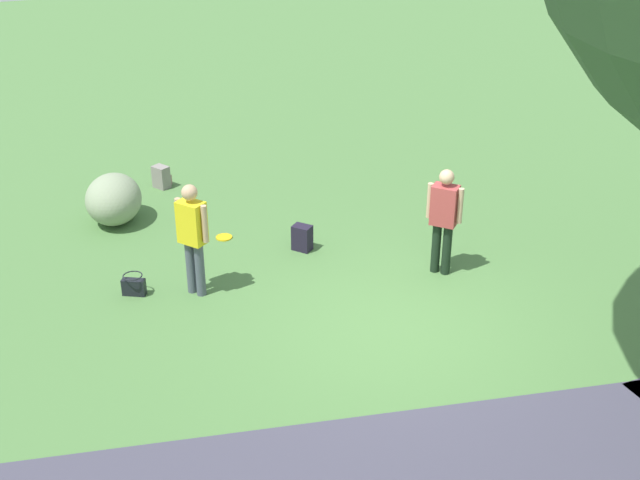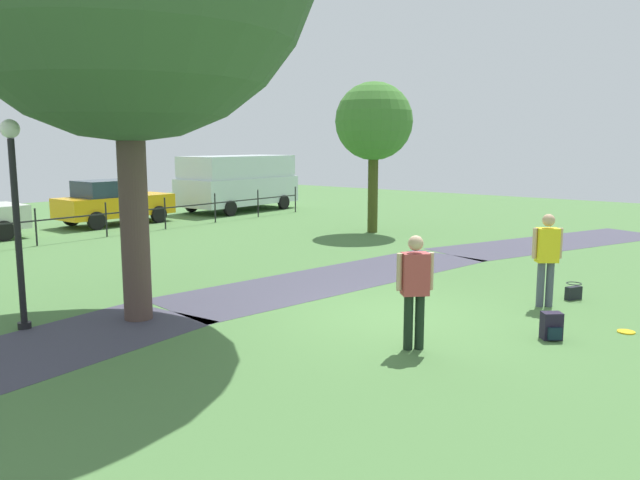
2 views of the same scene
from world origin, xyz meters
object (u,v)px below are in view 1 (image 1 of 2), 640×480
object	(u,v)px
man_near_boulder	(444,215)
spare_backpack_on_lawn	(303,238)
backpack_by_boulder	(162,177)
frisbee_on_grass	(224,237)
handbag_on_grass	(134,286)
lawn_boulder	(114,199)
woman_with_handbag	(193,232)

from	to	relation	value
man_near_boulder	spare_backpack_on_lawn	xyz separation A→B (m)	(1.65, -1.35, -0.73)
backpack_by_boulder	frisbee_on_grass	world-z (taller)	backpack_by_boulder
handbag_on_grass	lawn_boulder	bearing A→B (deg)	-91.60
handbag_on_grass	backpack_by_boulder	xyz separation A→B (m)	(-1.03, -3.58, 0.05)
man_near_boulder	handbag_on_grass	distance (m)	4.43
backpack_by_boulder	spare_backpack_on_lawn	world-z (taller)	same
frisbee_on_grass	spare_backpack_on_lawn	bearing A→B (deg)	143.24
woman_with_handbag	spare_backpack_on_lawn	xyz separation A→B (m)	(-1.80, -0.73, -0.75)
man_near_boulder	backpack_by_boulder	size ratio (longest dim) A/B	4.00
lawn_boulder	woman_with_handbag	bearing A→B (deg)	105.85
woman_with_handbag	man_near_boulder	size ratio (longest dim) A/B	1.02
lawn_boulder	backpack_by_boulder	bearing A→B (deg)	-129.95
woman_with_handbag	man_near_boulder	world-z (taller)	woman_with_handbag
woman_with_handbag	spare_backpack_on_lawn	size ratio (longest dim) A/B	4.08
man_near_boulder	spare_backpack_on_lawn	world-z (taller)	man_near_boulder
handbag_on_grass	frisbee_on_grass	xyz separation A→B (m)	(-1.58, -1.27, -0.13)
handbag_on_grass	man_near_boulder	bearing A→B (deg)	168.60
woman_with_handbag	handbag_on_grass	bearing A→B (deg)	-16.57
woman_with_handbag	handbag_on_grass	xyz separation A→B (m)	(0.83, -0.25, -0.80)
man_near_boulder	frisbee_on_grass	xyz separation A→B (m)	(2.69, -2.13, -0.91)
spare_backpack_on_lawn	woman_with_handbag	bearing A→B (deg)	22.17
frisbee_on_grass	lawn_boulder	bearing A→B (deg)	-37.50
man_near_boulder	spare_backpack_on_lawn	bearing A→B (deg)	-39.29
handbag_on_grass	spare_backpack_on_lawn	xyz separation A→B (m)	(-2.63, -0.49, 0.05)
lawn_boulder	frisbee_on_grass	distance (m)	1.95
spare_backpack_on_lawn	backpack_by_boulder	bearing A→B (deg)	-62.77
man_near_boulder	backpack_by_boulder	distance (m)	5.55
man_near_boulder	backpack_by_boulder	bearing A→B (deg)	-53.89
handbag_on_grass	frisbee_on_grass	bearing A→B (deg)	-141.38
backpack_by_boulder	man_near_boulder	bearing A→B (deg)	126.11
man_near_boulder	handbag_on_grass	size ratio (longest dim) A/B	4.40
lawn_boulder	woman_with_handbag	size ratio (longest dim) A/B	0.79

